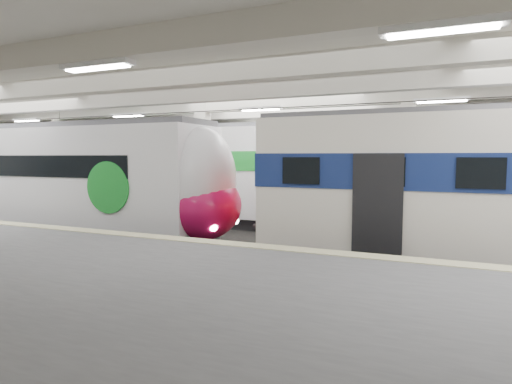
% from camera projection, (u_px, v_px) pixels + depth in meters
% --- Properties ---
extents(station_hall, '(36.00, 24.00, 5.75)m').
position_uv_depth(station_hall, '(210.00, 155.00, 12.14)').
color(station_hall, black).
rests_on(station_hall, ground).
extents(modern_emu, '(13.83, 2.86, 4.46)m').
position_uv_depth(modern_emu, '(88.00, 183.00, 16.33)').
color(modern_emu, white).
rests_on(modern_emu, ground).
extents(far_train, '(14.81, 3.36, 4.67)m').
position_uv_depth(far_train, '(216.00, 173.00, 20.33)').
color(far_train, white).
rests_on(far_train, ground).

